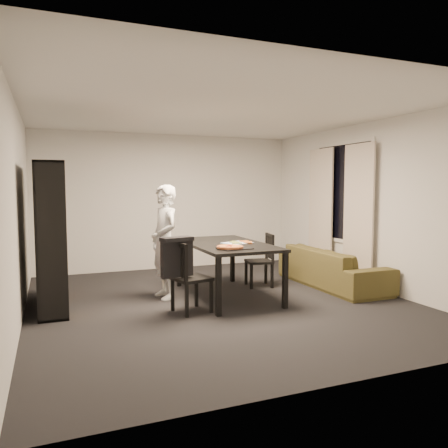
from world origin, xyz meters
name	(u,v)px	position (x,y,z in m)	size (l,w,h in m)	color
room	(220,208)	(0.00, 0.00, 1.30)	(5.01, 5.51, 2.61)	black
window_pane	(343,192)	(2.48, 0.60, 1.50)	(0.02, 1.40, 1.60)	black
window_frame	(342,192)	(2.48, 0.60, 1.50)	(0.03, 1.52, 1.72)	white
curtain_left	(358,215)	(2.40, 0.08, 1.15)	(0.03, 0.70, 2.25)	beige
curtain_right	(320,211)	(2.40, 1.12, 1.15)	(0.03, 0.70, 2.25)	beige
bookshelf	(51,236)	(-2.16, 0.60, 0.95)	(0.35, 1.50, 1.90)	black
dining_table	(227,248)	(0.21, 0.25, 0.71)	(1.04, 1.87, 0.78)	black
chair_left	(186,273)	(-0.59, -0.34, 0.52)	(0.51, 0.51, 0.90)	black
chair_right	(264,256)	(1.01, 0.63, 0.48)	(0.46, 0.46, 0.85)	black
draped_jacket	(177,255)	(-0.71, -0.37, 0.75)	(0.43, 0.26, 0.50)	black
person	(165,242)	(-0.65, 0.50, 0.81)	(0.59, 0.39, 1.62)	white
baking_tray	(235,248)	(0.09, -0.32, 0.79)	(0.40, 0.32, 0.01)	black
pepperoni_pizza	(230,247)	(0.02, -0.32, 0.81)	(0.35, 0.35, 0.03)	brown
kitchen_towel	(237,243)	(0.35, 0.20, 0.78)	(0.40, 0.30, 0.01)	silver
pizza_slices	(241,242)	(0.40, 0.17, 0.80)	(0.37, 0.31, 0.01)	gold
sofa	(332,267)	(2.05, 0.24, 0.30)	(2.09, 0.82, 0.61)	#42391A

